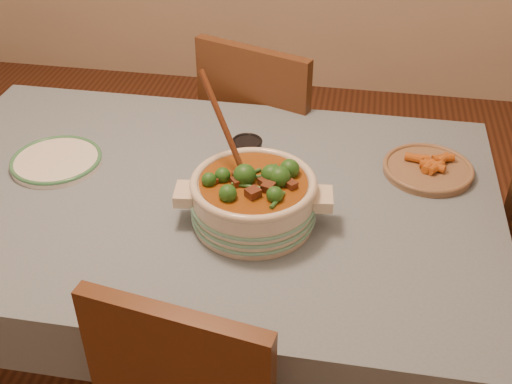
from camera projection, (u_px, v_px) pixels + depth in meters
floor at (210, 366)px, 2.25m from camera, size 4.50×4.50×0.00m
dining_table at (201, 217)px, 1.86m from camera, size 1.68×1.08×0.76m
stew_casserole at (253, 196)px, 1.65m from camera, size 0.41×0.35×0.39m
white_plate at (56, 161)px, 1.92m from camera, size 0.33×0.33×0.02m
condiment_bowl at (247, 146)px, 1.95m from camera, size 0.11×0.11×0.05m
fried_plate at (428, 168)px, 1.88m from camera, size 0.27×0.27×0.04m
chair_far at (267, 137)px, 2.48m from camera, size 0.57×0.57×0.95m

